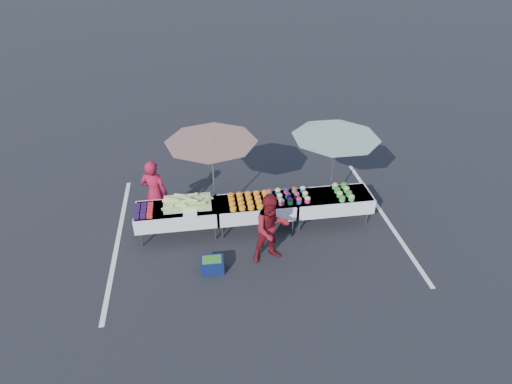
{
  "coord_description": "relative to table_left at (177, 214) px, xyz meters",
  "views": [
    {
      "loc": [
        -1.19,
        -7.99,
        6.25
      ],
      "look_at": [
        0.0,
        0.0,
        1.0
      ],
      "focal_mm": 30.0,
      "sensor_mm": 36.0,
      "label": 1
    }
  ],
  "objects": [
    {
      "name": "vendor",
      "position": [
        -0.49,
        0.55,
        0.26
      ],
      "size": [
        0.7,
        0.57,
        1.68
      ],
      "primitive_type": "imported",
      "rotation": [
        0.0,
        0.0,
        2.84
      ],
      "color": "maroon",
      "rests_on": "ground"
    },
    {
      "name": "table_left",
      "position": [
        0.0,
        0.0,
        0.0
      ],
      "size": [
        1.86,
        0.81,
        0.75
      ],
      "color": "white",
      "rests_on": "ground"
    },
    {
      "name": "plastic_bags",
      "position": [
        0.3,
        -0.3,
        0.19
      ],
      "size": [
        0.3,
        0.25,
        0.05
      ],
      "primitive_type": "cube",
      "color": "white",
      "rests_on": "table_left"
    },
    {
      "name": "customer",
      "position": [
        1.96,
        -1.12,
        0.22
      ],
      "size": [
        0.89,
        0.76,
        1.61
      ],
      "primitive_type": "imported",
      "rotation": [
        0.0,
        0.0,
        0.21
      ],
      "color": "maroon",
      "rests_on": "ground"
    },
    {
      "name": "carrot_bowls",
      "position": [
        1.65,
        -0.01,
        0.22
      ],
      "size": [
        0.95,
        0.69,
        0.11
      ],
      "color": "orange",
      "rests_on": "table_center"
    },
    {
      "name": "umbrella_right",
      "position": [
        3.68,
        0.4,
        1.29
      ],
      "size": [
        2.63,
        2.63,
        2.07
      ],
      "rotation": [
        0.0,
        0.0,
        -0.38
      ],
      "color": "black",
      "rests_on": "ground"
    },
    {
      "name": "potato_cups",
      "position": [
        2.55,
        0.0,
        0.25
      ],
      "size": [
        0.94,
        0.58,
        0.16
      ],
      "color": "#223BA3",
      "rests_on": "table_right"
    },
    {
      "name": "bean_baskets",
      "position": [
        3.86,
        -0.01,
        0.24
      ],
      "size": [
        0.36,
        0.68,
        0.15
      ],
      "color": "green",
      "rests_on": "table_right"
    },
    {
      "name": "table_right",
      "position": [
        3.6,
        0.0,
        0.0
      ],
      "size": [
        1.86,
        0.81,
        0.75
      ],
      "color": "white",
      "rests_on": "ground"
    },
    {
      "name": "umbrella_left",
      "position": [
        0.88,
        0.5,
        1.33
      ],
      "size": [
        2.29,
        2.29,
        2.11
      ],
      "rotation": [
        0.0,
        0.0,
        -0.12
      ],
      "color": "black",
      "rests_on": "ground"
    },
    {
      "name": "stripe_left",
      "position": [
        -1.4,
        0.0,
        -0.58
      ],
      "size": [
        0.1,
        5.0,
        0.0
      ],
      "primitive_type": "cube",
      "color": "silver",
      "rests_on": "ground"
    },
    {
      "name": "corn_pile",
      "position": [
        0.24,
        0.04,
        0.25
      ],
      "size": [
        1.16,
        0.57,
        0.26
      ],
      "color": "#A7C364",
      "rests_on": "table_left"
    },
    {
      "name": "table_center",
      "position": [
        1.8,
        0.0,
        0.0
      ],
      "size": [
        1.86,
        0.81,
        0.75
      ],
      "color": "white",
      "rests_on": "ground"
    },
    {
      "name": "stripe_right",
      "position": [
        5.0,
        0.0,
        -0.58
      ],
      "size": [
        0.1,
        5.0,
        0.0
      ],
      "primitive_type": "cube",
      "color": "silver",
      "rests_on": "ground"
    },
    {
      "name": "ground",
      "position": [
        1.8,
        0.0,
        -0.58
      ],
      "size": [
        80.0,
        80.0,
        0.0
      ],
      "primitive_type": "plane",
      "color": "black"
    },
    {
      "name": "storage_bin",
      "position": [
        0.68,
        -1.33,
        -0.42
      ],
      "size": [
        0.49,
        0.36,
        0.31
      ],
      "rotation": [
        0.0,
        0.0,
        -0.02
      ],
      "color": "#0E1A49",
      "rests_on": "ground"
    },
    {
      "name": "berry_punnets",
      "position": [
        -0.71,
        -0.06,
        0.21
      ],
      "size": [
        0.4,
        0.54,
        0.08
      ],
      "color": "black",
      "rests_on": "table_left"
    }
  ]
}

